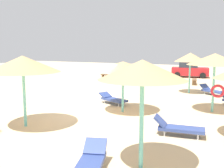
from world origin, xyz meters
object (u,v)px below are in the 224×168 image
(parasol_0, at_px, (190,57))
(parasol_6, at_px, (23,64))
(parasol_1, at_px, (142,70))
(parasol_3, at_px, (123,66))
(parked_car, at_px, (190,70))
(lounger_3, at_px, (113,99))
(lounger_1, at_px, (90,162))
(lounger_5, at_px, (178,128))
(lounger_0, at_px, (212,91))
(bench_0, at_px, (107,76))
(bench_2, at_px, (194,81))
(bench_1, at_px, (110,76))
(parasol_2, at_px, (215,60))

(parasol_0, xyz_separation_m, parasol_6, (-4.74, -11.47, 0.02))
(parasol_1, bearing_deg, parasol_6, 166.23)
(parasol_3, bearing_deg, parked_car, 89.32)
(lounger_3, distance_m, parked_car, 16.59)
(lounger_1, bearing_deg, lounger_5, 70.67)
(lounger_0, xyz_separation_m, lounger_3, (-4.98, -5.81, -0.01))
(bench_0, bearing_deg, lounger_3, -60.74)
(parasol_6, relative_size, lounger_1, 1.53)
(lounger_1, xyz_separation_m, parked_car, (-1.75, 24.43, 0.51))
(parasol_1, height_order, parked_car, parasol_1)
(bench_2, bearing_deg, lounger_1, -89.14)
(parasol_6, xyz_separation_m, bench_1, (-4.27, 16.25, -2.30))
(parasol_1, relative_size, lounger_5, 1.54)
(parasol_6, height_order, lounger_0, parasol_6)
(lounger_3, distance_m, bench_2, 11.06)
(parasol_2, bearing_deg, bench_0, 138.47)
(parasol_1, distance_m, lounger_5, 3.94)
(bench_0, bearing_deg, lounger_5, -53.89)
(parasol_3, bearing_deg, lounger_3, 131.91)
(bench_2, bearing_deg, lounger_0, -67.77)
(parasol_3, bearing_deg, parasol_0, 74.32)
(parasol_1, distance_m, parasol_3, 6.32)
(parasol_2, xyz_separation_m, lounger_5, (-0.81, -4.53, -2.39))
(bench_0, height_order, parked_car, parked_car)
(lounger_1, bearing_deg, bench_1, 115.64)
(lounger_5, distance_m, bench_2, 14.64)
(parasol_1, relative_size, bench_2, 1.95)
(parasol_2, distance_m, lounger_0, 5.72)
(parasol_1, xyz_separation_m, parasol_6, (-5.72, 1.40, -0.07))
(bench_2, distance_m, parked_car, 6.07)
(parasol_6, distance_m, lounger_1, 5.69)
(parasol_2, height_order, lounger_5, parasol_2)
(lounger_3, relative_size, bench_2, 1.31)
(parasol_2, height_order, lounger_0, parasol_2)
(parasol_0, relative_size, lounger_3, 1.47)
(parasol_2, relative_size, lounger_1, 1.52)
(lounger_3, bearing_deg, parasol_1, -58.05)
(lounger_3, height_order, bench_1, lounger_3)
(bench_1, xyz_separation_m, bench_2, (8.64, -0.01, 0.00))
(parasol_2, bearing_deg, lounger_0, 95.72)
(parasol_1, distance_m, lounger_3, 8.58)
(parasol_2, xyz_separation_m, parasol_3, (-4.18, -2.10, -0.33))
(bench_1, relative_size, parked_car, 0.36)
(parasol_0, bearing_deg, bench_0, 152.00)
(lounger_1, bearing_deg, parasol_0, 89.60)
(lounger_5, height_order, bench_1, lounger_5)
(parasol_1, xyz_separation_m, bench_1, (-9.99, 17.65, -2.38))
(parked_car, bearing_deg, lounger_0, -72.13)
(lounger_1, distance_m, bench_0, 21.06)
(bench_1, bearing_deg, bench_0, 151.00)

